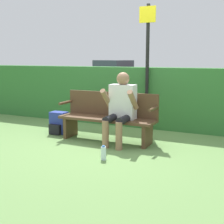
{
  "coord_description": "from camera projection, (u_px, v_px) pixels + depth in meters",
  "views": [
    {
      "loc": [
        2.37,
        -4.8,
        1.46
      ],
      "look_at": [
        0.15,
        -0.1,
        0.55
      ],
      "focal_mm": 50.0,
      "sensor_mm": 36.0,
      "label": 1
    }
  ],
  "objects": [
    {
      "name": "person_seated",
      "position": [
        121.0,
        105.0,
        5.25
      ],
      "size": [
        0.57,
        0.6,
        1.22
      ],
      "color": "silver",
      "rests_on": "ground"
    },
    {
      "name": "signpost",
      "position": [
        147.0,
        60.0,
        6.15
      ],
      "size": [
        0.33,
        0.09,
        2.48
      ],
      "color": "black",
      "rests_on": "ground"
    },
    {
      "name": "park_bench",
      "position": [
        108.0,
        116.0,
        5.51
      ],
      "size": [
        1.75,
        0.45,
        0.85
      ],
      "color": "#513823",
      "rests_on": "ground"
    },
    {
      "name": "parked_car",
      "position": [
        113.0,
        71.0,
        19.38
      ],
      "size": [
        4.79,
        3.18,
        1.29
      ],
      "rotation": [
        0.0,
        0.0,
        -0.36
      ],
      "color": "maroon",
      "rests_on": "ground"
    },
    {
      "name": "backpack",
      "position": [
        59.0,
        123.0,
        6.05
      ],
      "size": [
        0.32,
        0.29,
        0.42
      ],
      "color": "#283893",
      "rests_on": "ground"
    },
    {
      "name": "ground_plane",
      "position": [
        107.0,
        141.0,
        5.53
      ],
      "size": [
        40.0,
        40.0,
        0.0
      ],
      "primitive_type": "plane",
      "color": "#668E4C"
    },
    {
      "name": "water_bottle",
      "position": [
        104.0,
        153.0,
        4.5
      ],
      "size": [
        0.08,
        0.08,
        0.21
      ],
      "color": "silver",
      "rests_on": "ground"
    },
    {
      "name": "hedge_back",
      "position": [
        136.0,
        97.0,
        6.67
      ],
      "size": [
        12.0,
        0.39,
        1.26
      ],
      "color": "#337033",
      "rests_on": "ground"
    }
  ]
}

